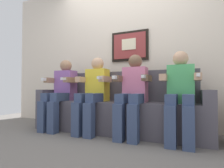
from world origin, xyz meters
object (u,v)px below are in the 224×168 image
(person_leftmost, at_px, (61,91))
(person_rightmost, at_px, (180,91))
(couch, at_px, (117,111))
(person_left_center, at_px, (94,91))
(person_right_center, at_px, (133,91))

(person_leftmost, xyz_separation_m, person_rightmost, (1.78, 0.00, -0.00))
(couch, xyz_separation_m, person_rightmost, (0.89, -0.17, 0.29))
(couch, xyz_separation_m, person_leftmost, (-0.89, -0.17, 0.29))
(person_left_center, distance_m, person_rightmost, 1.19)
(couch, relative_size, person_rightmost, 2.27)
(person_leftmost, relative_size, person_left_center, 1.00)
(couch, relative_size, person_right_center, 2.27)
(person_left_center, xyz_separation_m, person_right_center, (0.59, -0.00, 0.00))
(person_leftmost, distance_m, person_left_center, 0.59)
(person_leftmost, bearing_deg, person_left_center, 0.04)
(person_leftmost, relative_size, person_rightmost, 1.00)
(couch, height_order, person_left_center, person_left_center)
(person_leftmost, bearing_deg, person_right_center, 0.00)
(person_right_center, bearing_deg, couch, 150.34)
(person_left_center, bearing_deg, person_rightmost, 0.00)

